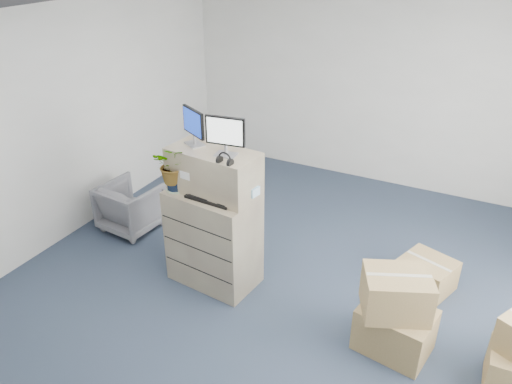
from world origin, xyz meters
The scene contains 16 objects.
ground centered at (0.00, 0.00, 0.00)m, with size 7.00×7.00×0.00m, color #243041.
wall_back centered at (0.00, 3.51, 1.40)m, with size 6.00×0.02×2.80m, color beige.
filing_cabinet_lower centered at (-0.84, 0.18, 0.54)m, with size 0.93×0.57×1.08m, color gray.
filing_cabinet_upper centered at (-0.83, 0.23, 1.31)m, with size 0.93×0.46×0.46m, color gray.
monitor_left centered at (-1.08, 0.28, 1.76)m, with size 0.35×0.22×0.38m.
monitor_right centered at (-0.65, 0.18, 1.77)m, with size 0.40×0.18×0.39m.
headphones centered at (-0.57, 0.02, 1.59)m, with size 0.15×0.15×0.02m, color black.
keyboard centered at (-0.78, 0.07, 1.09)m, with size 0.51×0.21×0.03m, color black.
mouse centered at (-0.53, 0.01, 1.10)m, with size 0.10×0.06×0.04m, color silver.
water_bottle centered at (-0.80, 0.22, 1.22)m, with size 0.08×0.08×0.27m, color gray.
phone_dock centered at (-0.91, 0.23, 1.13)m, with size 0.07×0.06×0.15m.
external_drive centered at (-0.49, 0.29, 1.11)m, with size 0.22×0.16×0.07m, color black.
tissue_box centered at (-0.46, 0.25, 1.19)m, with size 0.24×0.12×0.09m, color #40A3D9.
potted_plant centered at (-1.22, 0.08, 1.31)m, with size 0.47×0.50×0.41m.
office_chair centered at (-2.37, 0.62, 0.35)m, with size 0.67×0.63×0.69m, color slate.
cardboard_boxes centered at (1.74, 0.29, 0.31)m, with size 2.16×1.71×0.84m.
Camera 1 is at (1.64, -3.64, 3.48)m, focal length 35.00 mm.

